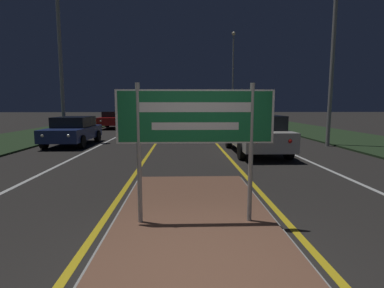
{
  "coord_description": "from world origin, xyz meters",
  "views": [
    {
      "loc": [
        -0.2,
        -2.94,
        1.94
      ],
      "look_at": [
        0.0,
        3.12,
        1.14
      ],
      "focal_mm": 28.0,
      "sensor_mm": 36.0,
      "label": 1
    }
  ],
  "objects_px": {
    "streetlight_right_near": "(335,14)",
    "streetlight_right_far": "(233,69)",
    "car_approaching_0": "(73,130)",
    "car_receding_1": "(221,121)",
    "streetlight_left_near": "(59,29)",
    "car_approaching_1": "(114,119)",
    "highway_sign": "(195,123)",
    "car_receding_0": "(256,133)"
  },
  "relations": [
    {
      "from": "streetlight_right_far",
      "to": "car_approaching_0",
      "type": "xyz_separation_m",
      "value": [
        -11.85,
        -24.12,
        -5.83
      ]
    },
    {
      "from": "streetlight_right_near",
      "to": "car_receding_1",
      "type": "xyz_separation_m",
      "value": [
        -3.88,
        9.54,
        -5.28
      ]
    },
    {
      "from": "streetlight_right_far",
      "to": "car_approaching_1",
      "type": "height_order",
      "value": "streetlight_right_far"
    },
    {
      "from": "streetlight_left_near",
      "to": "streetlight_right_far",
      "type": "height_order",
      "value": "streetlight_right_far"
    },
    {
      "from": "car_receding_0",
      "to": "car_approaching_0",
      "type": "bearing_deg",
      "value": 161.09
    },
    {
      "from": "streetlight_right_near",
      "to": "streetlight_right_far",
      "type": "xyz_separation_m",
      "value": [
        -0.36,
        24.97,
        0.54
      ]
    },
    {
      "from": "streetlight_right_far",
      "to": "car_receding_1",
      "type": "xyz_separation_m",
      "value": [
        -3.52,
        -15.43,
        -5.82
      ]
    },
    {
      "from": "streetlight_right_near",
      "to": "car_receding_1",
      "type": "distance_m",
      "value": 11.57
    },
    {
      "from": "streetlight_left_near",
      "to": "streetlight_right_near",
      "type": "distance_m",
      "value": 13.31
    },
    {
      "from": "car_approaching_1",
      "to": "car_receding_1",
      "type": "bearing_deg",
      "value": -11.63
    },
    {
      "from": "highway_sign",
      "to": "streetlight_right_far",
      "type": "relative_size",
      "value": 0.22
    },
    {
      "from": "car_receding_0",
      "to": "car_approaching_0",
      "type": "xyz_separation_m",
      "value": [
        -8.27,
        2.83,
        -0.1
      ]
    },
    {
      "from": "car_approaching_0",
      "to": "car_approaching_1",
      "type": "xyz_separation_m",
      "value": [
        -0.32,
        10.47,
        0.04
      ]
    },
    {
      "from": "streetlight_right_far",
      "to": "car_receding_0",
      "type": "xyz_separation_m",
      "value": [
        -3.58,
        -26.95,
        -5.73
      ]
    },
    {
      "from": "highway_sign",
      "to": "streetlight_left_near",
      "type": "relative_size",
      "value": 0.26
    },
    {
      "from": "car_receding_0",
      "to": "car_approaching_1",
      "type": "relative_size",
      "value": 1.18
    },
    {
      "from": "car_receding_1",
      "to": "car_approaching_1",
      "type": "height_order",
      "value": "car_approaching_1"
    },
    {
      "from": "highway_sign",
      "to": "car_receding_0",
      "type": "height_order",
      "value": "highway_sign"
    },
    {
      "from": "streetlight_right_near",
      "to": "car_receding_0",
      "type": "height_order",
      "value": "streetlight_right_near"
    },
    {
      "from": "streetlight_left_near",
      "to": "car_approaching_1",
      "type": "height_order",
      "value": "streetlight_left_near"
    },
    {
      "from": "streetlight_right_near",
      "to": "car_approaching_0",
      "type": "bearing_deg",
      "value": 176.0
    },
    {
      "from": "highway_sign",
      "to": "car_receding_0",
      "type": "bearing_deg",
      "value": 69.27
    },
    {
      "from": "highway_sign",
      "to": "car_approaching_0",
      "type": "xyz_separation_m",
      "value": [
        -5.51,
        10.14,
        -0.95
      ]
    },
    {
      "from": "car_approaching_0",
      "to": "car_receding_1",
      "type": "bearing_deg",
      "value": 46.22
    },
    {
      "from": "highway_sign",
      "to": "car_receding_1",
      "type": "height_order",
      "value": "highway_sign"
    },
    {
      "from": "streetlight_right_near",
      "to": "car_approaching_0",
      "type": "relative_size",
      "value": 2.38
    },
    {
      "from": "car_approaching_1",
      "to": "streetlight_right_near",
      "type": "bearing_deg",
      "value": -42.12
    },
    {
      "from": "streetlight_left_near",
      "to": "car_receding_0",
      "type": "relative_size",
      "value": 1.9
    },
    {
      "from": "streetlight_left_near",
      "to": "streetlight_right_far",
      "type": "relative_size",
      "value": 0.83
    },
    {
      "from": "streetlight_right_near",
      "to": "car_approaching_0",
      "type": "distance_m",
      "value": 13.32
    },
    {
      "from": "car_receding_0",
      "to": "car_approaching_0",
      "type": "distance_m",
      "value": 8.74
    },
    {
      "from": "streetlight_right_far",
      "to": "car_receding_0",
      "type": "height_order",
      "value": "streetlight_right_far"
    },
    {
      "from": "car_approaching_0",
      "to": "car_approaching_1",
      "type": "bearing_deg",
      "value": 91.76
    },
    {
      "from": "streetlight_right_near",
      "to": "streetlight_right_far",
      "type": "bearing_deg",
      "value": 90.82
    },
    {
      "from": "streetlight_right_far",
      "to": "car_approaching_1",
      "type": "relative_size",
      "value": 2.7
    },
    {
      "from": "streetlight_left_near",
      "to": "car_receding_0",
      "type": "height_order",
      "value": "streetlight_left_near"
    },
    {
      "from": "highway_sign",
      "to": "car_approaching_1",
      "type": "bearing_deg",
      "value": 105.79
    },
    {
      "from": "car_receding_1",
      "to": "streetlight_left_near",
      "type": "bearing_deg",
      "value": -141.51
    },
    {
      "from": "highway_sign",
      "to": "car_approaching_1",
      "type": "height_order",
      "value": "highway_sign"
    },
    {
      "from": "streetlight_right_near",
      "to": "streetlight_right_far",
      "type": "height_order",
      "value": "streetlight_right_far"
    },
    {
      "from": "car_receding_1",
      "to": "car_approaching_0",
      "type": "xyz_separation_m",
      "value": [
        -8.33,
        -8.69,
        -0.0
      ]
    },
    {
      "from": "streetlight_right_near",
      "to": "car_approaching_0",
      "type": "height_order",
      "value": "streetlight_right_near"
    }
  ]
}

